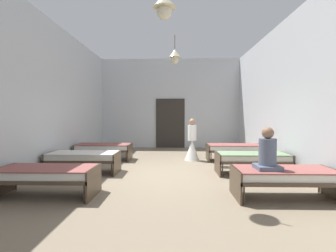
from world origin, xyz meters
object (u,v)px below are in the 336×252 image
Objects in this scene: bed_left_row_0 at (47,174)px; bed_left_row_2 at (104,148)px; nurse_near_aisle at (192,145)px; patient_seated_primary at (267,154)px; bed_right_row_0 at (284,176)px; bed_left_row_1 at (84,157)px; bed_right_row_1 at (252,158)px; bed_right_row_2 at (234,148)px.

bed_left_row_2 is at bearing 90.00° from bed_left_row_0.
nurse_near_aisle reaches higher than bed_left_row_0.
bed_left_row_2 is 5.76m from patient_seated_primary.
bed_left_row_2 is at bearing 140.50° from bed_right_row_0.
bed_left_row_0 is at bearing 180.00° from bed_right_row_0.
bed_left_row_1 is 1.00× the size of bed_right_row_1.
bed_right_row_0 is 5.97m from bed_left_row_2.
bed_right_row_0 is at bearing -90.00° from bed_right_row_1.
bed_left_row_0 and bed_left_row_1 have the same top height.
patient_seated_primary is at bearing -100.18° from bed_right_row_1.
bed_left_row_1 is 1.00× the size of bed_left_row_2.
bed_right_row_1 is at bearing 0.00° from bed_left_row_1.
bed_left_row_2 is (0.00, 3.80, 0.00)m from bed_left_row_0.
bed_left_row_1 is at bearing 157.60° from bed_right_row_0.
bed_right_row_1 is at bearing 22.40° from bed_left_row_0.
bed_right_row_1 and bed_left_row_2 have the same top height.
nurse_near_aisle is (-1.48, 0.07, 0.09)m from bed_right_row_2.
bed_left_row_0 is 4.61m from bed_right_row_0.
bed_left_row_2 is at bearing 90.00° from bed_left_row_1.
bed_left_row_2 is 3.13m from nurse_near_aisle.
nurse_near_aisle is at bearing 1.24° from bed_left_row_2.
bed_right_row_0 is 0.56m from patient_seated_primary.
bed_right_row_0 is (4.61, 0.00, 0.00)m from bed_left_row_0.
bed_right_row_1 is 4.99m from bed_left_row_2.
patient_seated_primary is at bearing -42.11° from bed_left_row_2.
bed_left_row_1 is at bearing 180.00° from bed_right_row_1.
bed_left_row_2 is 1.28× the size of nurse_near_aisle.
bed_right_row_2 is (0.00, 3.80, 0.00)m from bed_right_row_0.
bed_right_row_0 is at bearing 0.00° from bed_left_row_0.
patient_seated_primary is (4.26, -3.85, 0.43)m from bed_left_row_2.
bed_left_row_1 and bed_right_row_1 have the same top height.
nurse_near_aisle is at bearing 51.02° from bed_left_row_0.
bed_left_row_2 is at bearing 137.89° from patient_seated_primary.
bed_left_row_1 is at bearing 90.00° from bed_left_row_0.
bed_right_row_0 is at bearing -39.50° from bed_left_row_2.
bed_left_row_0 and bed_right_row_1 have the same top height.
bed_left_row_1 is 1.00× the size of bed_right_row_2.
bed_right_row_0 and bed_left_row_1 have the same top height.
bed_right_row_2 is at bearing 84.81° from patient_seated_primary.
bed_right_row_0 is at bearing 8.11° from patient_seated_primary.
bed_left_row_2 is at bearing 180.00° from bed_right_row_2.
bed_right_row_1 is at bearing -90.00° from bed_right_row_2.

